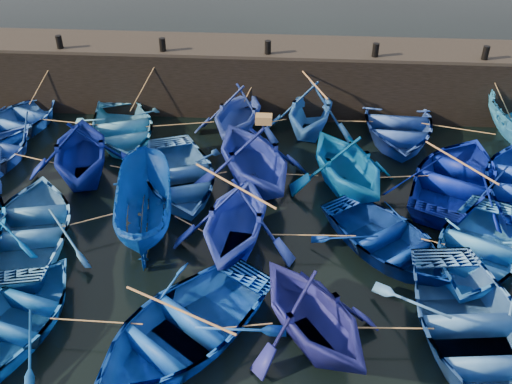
{
  "coord_description": "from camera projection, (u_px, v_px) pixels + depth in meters",
  "views": [
    {
      "loc": [
        0.99,
        -10.99,
        10.6
      ],
      "look_at": [
        0.0,
        3.2,
        0.7
      ],
      "focal_mm": 40.0,
      "sensor_mm": 36.0,
      "label": 1
    }
  ],
  "objects": [
    {
      "name": "ground",
      "position": [
        248.0,
        282.0,
        15.11
      ],
      "size": [
        120.0,
        120.0,
        0.0
      ],
      "primitive_type": "plane",
      "color": "black",
      "rests_on": "ground"
    },
    {
      "name": "quay_wall",
      "position": [
        269.0,
        78.0,
        22.99
      ],
      "size": [
        26.0,
        2.5,
        2.5
      ],
      "primitive_type": "cube",
      "color": "black",
      "rests_on": "ground"
    },
    {
      "name": "quay_top",
      "position": [
        269.0,
        47.0,
        22.25
      ],
      "size": [
        26.0,
        2.5,
        0.12
      ],
      "primitive_type": "cube",
      "color": "black",
      "rests_on": "quay_wall"
    },
    {
      "name": "bollard_0",
      "position": [
        59.0,
        42.0,
        21.79
      ],
      "size": [
        0.24,
        0.24,
        0.5
      ],
      "primitive_type": "cylinder",
      "color": "black",
      "rests_on": "quay_top"
    },
    {
      "name": "bollard_1",
      "position": [
        162.0,
        45.0,
        21.56
      ],
      "size": [
        0.24,
        0.24,
        0.5
      ],
      "primitive_type": "cylinder",
      "color": "black",
      "rests_on": "quay_top"
    },
    {
      "name": "bollard_2",
      "position": [
        268.0,
        47.0,
        21.33
      ],
      "size": [
        0.24,
        0.24,
        0.5
      ],
      "primitive_type": "cylinder",
      "color": "black",
      "rests_on": "quay_top"
    },
    {
      "name": "bollard_3",
      "position": [
        376.0,
        50.0,
        21.1
      ],
      "size": [
        0.24,
        0.24,
        0.5
      ],
      "primitive_type": "cylinder",
      "color": "black",
      "rests_on": "quay_top"
    },
    {
      "name": "bollard_4",
      "position": [
        486.0,
        53.0,
        20.87
      ],
      "size": [
        0.24,
        0.24,
        0.5
      ],
      "primitive_type": "cylinder",
      "color": "black",
      "rests_on": "quay_top"
    },
    {
      "name": "boat_0",
      "position": [
        18.0,
        120.0,
        21.66
      ],
      "size": [
        4.6,
        5.36,
        0.94
      ],
      "primitive_type": "imported",
      "rotation": [
        0.0,
        0.0,
        2.79
      ],
      "color": "#19469A",
      "rests_on": "ground"
    },
    {
      "name": "boat_1",
      "position": [
        122.0,
        127.0,
        21.16
      ],
      "size": [
        4.89,
        5.65,
        0.98
      ],
      "primitive_type": "imported",
      "rotation": [
        0.0,
        0.0,
        0.38
      ],
      "color": "#2B6EB1",
      "rests_on": "ground"
    },
    {
      "name": "boat_2",
      "position": [
        238.0,
        112.0,
        21.07
      ],
      "size": [
        4.0,
        4.41,
        2.0
      ],
      "primitive_type": "imported",
      "rotation": [
        0.0,
        0.0,
        -0.21
      ],
      "color": "#233E9F",
      "rests_on": "ground"
    },
    {
      "name": "boat_3",
      "position": [
        311.0,
        109.0,
        21.23
      ],
      "size": [
        4.02,
        4.45,
        2.06
      ],
      "primitive_type": "imported",
      "rotation": [
        0.0,
        0.0,
        -0.18
      ],
      "color": "blue",
      "rests_on": "ground"
    },
    {
      "name": "boat_4",
      "position": [
        397.0,
        122.0,
        21.34
      ],
      "size": [
        4.1,
        5.56,
        1.12
      ],
      "primitive_type": "imported",
      "rotation": [
        0.0,
        0.0,
        -0.05
      ],
      "color": "navy",
      "rests_on": "ground"
    },
    {
      "name": "boat_7",
      "position": [
        81.0,
        150.0,
        18.57
      ],
      "size": [
        4.73,
        5.13,
        2.25
      ],
      "primitive_type": "imported",
      "rotation": [
        0.0,
        0.0,
        3.42
      ],
      "color": "#021170",
      "rests_on": "ground"
    },
    {
      "name": "boat_8",
      "position": [
        179.0,
        176.0,
        18.45
      ],
      "size": [
        4.89,
        5.73,
        1.0
      ],
      "primitive_type": "imported",
      "rotation": [
        0.0,
        0.0,
        0.34
      ],
      "color": "#235496",
      "rests_on": "ground"
    },
    {
      "name": "boat_9",
      "position": [
        254.0,
        156.0,
        18.11
      ],
      "size": [
        5.53,
        5.8,
        2.38
      ],
      "primitive_type": "imported",
      "rotation": [
        0.0,
        0.0,
        3.61
      ],
      "color": "navy",
      "rests_on": "ground"
    },
    {
      "name": "boat_10",
      "position": [
        348.0,
        162.0,
        17.99
      ],
      "size": [
        4.95,
        5.25,
        2.2
      ],
      "primitive_type": "imported",
      "rotation": [
        0.0,
        0.0,
        3.54
      ],
      "color": "#035297",
      "rests_on": "ground"
    },
    {
      "name": "boat_11",
      "position": [
        457.0,
        177.0,
        18.31
      ],
      "size": [
        5.7,
        6.32,
        1.08
      ],
      "primitive_type": "imported",
      "rotation": [
        0.0,
        0.0,
        2.66
      ],
      "color": "#000E78",
      "rests_on": "ground"
    },
    {
      "name": "boat_14",
      "position": [
        31.0,
        227.0,
        16.24
      ],
      "size": [
        4.51,
        5.59,
        1.03
      ],
      "primitive_type": "imported",
      "rotation": [
        0.0,
        0.0,
        3.36
      ],
      "color": "#245D9E",
      "rests_on": "ground"
    },
    {
      "name": "boat_15",
      "position": [
        143.0,
        207.0,
        16.46
      ],
      "size": [
        2.4,
        4.58,
        1.69
      ],
      "primitive_type": "imported",
      "rotation": [
        0.0,
        0.0,
        3.32
      ],
      "color": "navy",
      "rests_on": "ground"
    },
    {
      "name": "boat_16",
      "position": [
        235.0,
        218.0,
        15.64
      ],
      "size": [
        3.98,
        4.47,
        2.14
      ],
      "primitive_type": "imported",
      "rotation": [
        0.0,
        0.0,
        -0.12
      ],
      "color": "#1D33BB",
      "rests_on": "ground"
    },
    {
      "name": "boat_17",
      "position": [
        388.0,
        240.0,
        15.84
      ],
      "size": [
        5.23,
        5.42,
        0.92
      ],
      "primitive_type": "imported",
      "rotation": [
        0.0,
        0.0,
        0.67
      ],
      "color": "navy",
      "rests_on": "ground"
    },
    {
      "name": "boat_18",
      "position": [
        478.0,
        248.0,
        15.52
      ],
      "size": [
        5.07,
        5.71,
        0.98
      ],
      "primitive_type": "imported",
      "rotation": [
        0.0,
        0.0,
        -0.44
      ],
      "color": "blue",
      "rests_on": "ground"
    },
    {
      "name": "boat_21",
      "position": [
        14.0,
        319.0,
        13.44
      ],
      "size": [
        4.14,
        5.01,
        0.9
      ],
      "primitive_type": "imported",
      "rotation": [
        0.0,
        0.0,
        2.87
      ],
      "color": "navy",
      "rests_on": "ground"
    },
    {
      "name": "boat_22",
      "position": [
        181.0,
        327.0,
        13.15
      ],
      "size": [
        5.98,
        6.26,
        1.06
      ],
      "primitive_type": "imported",
      "rotation": [
        0.0,
        0.0,
        -0.65
      ],
      "color": "#0739A4",
      "rests_on": "ground"
    },
    {
      "name": "boat_23",
      "position": [
        312.0,
        312.0,
        12.9
      ],
      "size": [
        4.88,
        5.02,
        2.01
      ],
      "primitive_type": "imported",
      "rotation": [
        0.0,
        0.0,
        0.59
      ],
      "color": "navy",
      "rests_on": "ground"
    },
    {
      "name": "boat_24",
      "position": [
        474.0,
        330.0,
        13.02
      ],
      "size": [
        4.5,
        5.87,
        1.13
      ],
      "primitive_type": "imported",
      "rotation": [
        0.0,
        0.0,
        0.11
      ],
      "color": "#2557A6",
      "rests_on": "ground"
    },
    {
      "name": "wooden_crate",
      "position": [
        264.0,
        119.0,
        17.34
      ],
      "size": [
        0.51,
        0.34,
        0.27
      ],
      "primitive_type": "cube",
      "color": "olive",
      "rests_on": "boat_9"
    },
    {
      "name": "mooring_ropes",
      "position": [
        254.0,
        154.0,
        18.83
      ],
      "size": [
        18.74,
        11.7,
        2.1
      ],
      "color": "tan",
      "rests_on": "ground"
    },
    {
      "name": "loose_oars",
      "position": [
        309.0,
        171.0,
        16.61
      ],
      "size": [
        10.0,
        12.51,
        1.14
      ],
      "color": "#99724C",
      "rests_on": "ground"
    }
  ]
}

